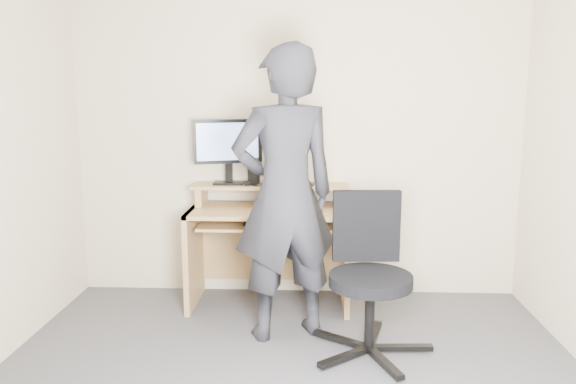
# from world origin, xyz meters

# --- Properties ---
(back_wall) EXTENTS (3.50, 0.02, 2.50)m
(back_wall) POSITION_xyz_m (0.00, 1.75, 1.25)
(back_wall) COLOR beige
(back_wall) RESTS_ON ground
(desk) EXTENTS (1.20, 0.60, 0.91)m
(desk) POSITION_xyz_m (-0.20, 1.53, 0.55)
(desk) COLOR tan
(desk) RESTS_ON ground
(monitor) EXTENTS (0.51, 0.20, 0.50)m
(monitor) POSITION_xyz_m (-0.52, 1.60, 1.21)
(monitor) COLOR black
(monitor) RESTS_ON desk
(external_drive) EXTENTS (0.08, 0.14, 0.20)m
(external_drive) POSITION_xyz_m (-0.33, 1.61, 1.01)
(external_drive) COLOR black
(external_drive) RESTS_ON desk
(travel_mug) EXTENTS (0.09, 0.09, 0.17)m
(travel_mug) POSITION_xyz_m (-0.07, 1.62, 1.00)
(travel_mug) COLOR silver
(travel_mug) RESTS_ON desk
(smartphone) EXTENTS (0.09, 0.14, 0.01)m
(smartphone) POSITION_xyz_m (0.11, 1.59, 0.92)
(smartphone) COLOR black
(smartphone) RESTS_ON desk
(charger) EXTENTS (0.05, 0.05, 0.03)m
(charger) POSITION_xyz_m (-0.37, 1.53, 0.93)
(charger) COLOR black
(charger) RESTS_ON desk
(headphones) EXTENTS (0.17, 0.17, 0.06)m
(headphones) POSITION_xyz_m (-0.28, 1.64, 0.92)
(headphones) COLOR silver
(headphones) RESTS_ON desk
(keyboard) EXTENTS (0.47, 0.22, 0.03)m
(keyboard) POSITION_xyz_m (-0.14, 1.36, 0.67)
(keyboard) COLOR black
(keyboard) RESTS_ON desk
(mouse) EXTENTS (0.10, 0.07, 0.04)m
(mouse) POSITION_xyz_m (0.15, 1.35, 0.77)
(mouse) COLOR black
(mouse) RESTS_ON desk
(office_chair) EXTENTS (0.75, 0.77, 0.97)m
(office_chair) POSITION_xyz_m (0.48, 0.71, 0.53)
(office_chair) COLOR black
(office_chair) RESTS_ON ground
(person) EXTENTS (0.82, 0.68, 1.92)m
(person) POSITION_xyz_m (-0.05, 0.90, 0.96)
(person) COLOR black
(person) RESTS_ON ground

